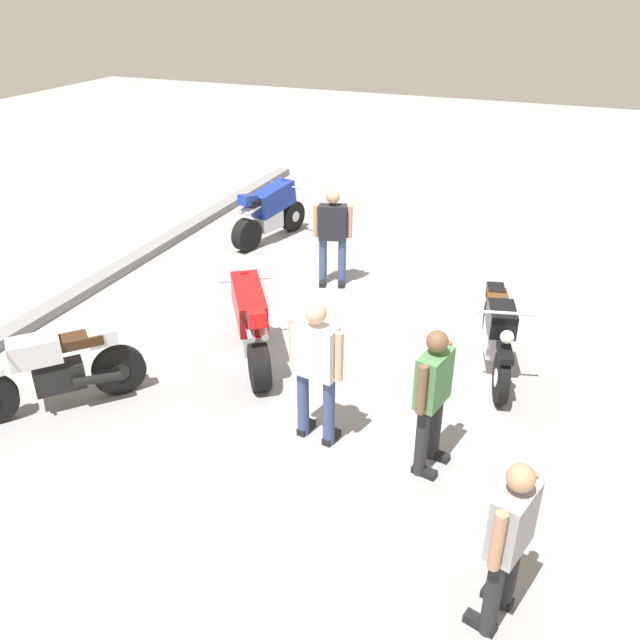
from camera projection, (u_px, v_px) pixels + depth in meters
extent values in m
plane|color=gray|center=(369.00, 325.00, 9.69)|extent=(40.00, 40.00, 0.00)
cube|color=gray|center=(112.00, 273.00, 11.17)|extent=(14.00, 0.30, 0.15)
cylinder|color=black|center=(501.00, 378.00, 7.84)|extent=(0.65, 0.27, 0.64)
cylinder|color=black|center=(490.00, 321.00, 9.11)|extent=(0.65, 0.27, 0.64)
cylinder|color=silver|center=(501.00, 378.00, 7.84)|extent=(0.25, 0.19, 0.22)
cylinder|color=silver|center=(490.00, 321.00, 9.11)|extent=(0.25, 0.19, 0.22)
cube|color=silver|center=(496.00, 339.00, 8.48)|extent=(0.61, 0.41, 0.32)
cube|color=black|center=(501.00, 319.00, 8.11)|extent=(0.62, 0.45, 0.30)
cube|color=black|center=(505.00, 353.00, 7.68)|extent=(0.47, 0.26, 0.08)
cube|color=#4C2D19|center=(498.00, 301.00, 8.50)|extent=(0.65, 0.40, 0.12)
cube|color=black|center=(495.00, 293.00, 8.77)|extent=(0.36, 0.29, 0.18)
cylinder|color=silver|center=(505.00, 329.00, 8.83)|extent=(0.57, 0.24, 0.16)
cylinder|color=silver|center=(507.00, 313.00, 7.71)|extent=(0.21, 0.69, 0.04)
sphere|color=silver|center=(507.00, 337.00, 7.61)|extent=(0.16, 0.16, 0.16)
cylinder|color=black|center=(245.00, 317.00, 9.26)|extent=(0.58, 0.48, 0.60)
cylinder|color=black|center=(259.00, 367.00, 8.10)|extent=(0.62, 0.53, 0.60)
cylinder|color=silver|center=(245.00, 317.00, 9.26)|extent=(0.28, 0.27, 0.21)
cylinder|color=silver|center=(259.00, 367.00, 8.10)|extent=(0.28, 0.27, 0.21)
cube|color=silver|center=(252.00, 336.00, 8.59)|extent=(0.62, 0.55, 0.32)
cube|color=red|center=(249.00, 303.00, 8.53)|extent=(1.02, 0.86, 0.57)
cone|color=red|center=(243.00, 277.00, 8.91)|extent=(0.49, 0.48, 0.39)
cube|color=black|center=(253.00, 312.00, 8.16)|extent=(0.64, 0.56, 0.12)
cube|color=red|center=(256.00, 318.00, 7.86)|extent=(0.41, 0.38, 0.23)
cylinder|color=silver|center=(263.00, 328.00, 8.01)|extent=(0.38, 0.30, 0.17)
cylinder|color=silver|center=(250.00, 330.00, 7.97)|extent=(0.38, 0.30, 0.17)
cylinder|color=silver|center=(245.00, 280.00, 8.78)|extent=(0.43, 0.59, 0.04)
sphere|color=silver|center=(243.00, 278.00, 9.00)|extent=(0.16, 0.16, 0.16)
cylinder|color=black|center=(292.00, 216.00, 13.11)|extent=(0.62, 0.31, 0.60)
cylinder|color=black|center=(247.00, 235.00, 12.16)|extent=(0.64, 0.37, 0.60)
cylinder|color=silver|center=(292.00, 216.00, 13.11)|extent=(0.25, 0.23, 0.21)
cylinder|color=silver|center=(247.00, 235.00, 12.16)|extent=(0.25, 0.23, 0.21)
cube|color=silver|center=(269.00, 221.00, 12.55)|extent=(0.61, 0.41, 0.32)
cube|color=navy|center=(273.00, 199.00, 12.47)|extent=(1.05, 0.60, 0.57)
cone|color=navy|center=(290.00, 185.00, 12.77)|extent=(0.43, 0.42, 0.39)
cube|color=black|center=(259.00, 200.00, 12.16)|extent=(0.65, 0.40, 0.12)
cube|color=navy|center=(248.00, 200.00, 11.91)|extent=(0.39, 0.30, 0.23)
cylinder|color=silver|center=(253.00, 210.00, 11.98)|extent=(0.41, 0.19, 0.17)
cylinder|color=silver|center=(247.00, 208.00, 12.07)|extent=(0.41, 0.19, 0.17)
cylinder|color=silver|center=(285.00, 185.00, 12.66)|extent=(0.21, 0.69, 0.04)
sphere|color=silver|center=(293.00, 186.00, 12.85)|extent=(0.16, 0.16, 0.16)
cylinder|color=black|center=(119.00, 370.00, 8.00)|extent=(0.55, 0.52, 0.64)
cylinder|color=black|center=(119.00, 370.00, 8.00)|extent=(0.26, 0.25, 0.22)
cube|color=black|center=(59.00, 376.00, 7.70)|extent=(0.60, 0.58, 0.32)
cube|color=silver|center=(34.00, 351.00, 7.43)|extent=(0.63, 0.61, 0.30)
cube|color=#382314|center=(75.00, 341.00, 7.59)|extent=(0.62, 0.60, 0.12)
cube|color=silver|center=(102.00, 337.00, 7.72)|extent=(0.38, 0.38, 0.18)
cylinder|color=black|center=(98.00, 379.00, 7.74)|extent=(0.48, 0.46, 0.16)
cylinder|color=#262628|center=(422.00, 442.00, 6.66)|extent=(0.15, 0.15, 0.80)
cube|color=black|center=(424.00, 472.00, 6.79)|extent=(0.15, 0.28, 0.08)
cylinder|color=#262628|center=(435.00, 426.00, 6.89)|extent=(0.15, 0.15, 0.80)
cube|color=black|center=(437.00, 455.00, 7.02)|extent=(0.15, 0.28, 0.08)
cube|color=#4C7F4C|center=(434.00, 379.00, 6.45)|extent=(0.48, 0.31, 0.56)
cylinder|color=brown|center=(422.00, 390.00, 6.25)|extent=(0.11, 0.11, 0.53)
cylinder|color=brown|center=(445.00, 365.00, 6.64)|extent=(0.11, 0.11, 0.53)
sphere|color=brown|center=(437.00, 341.00, 6.25)|extent=(0.22, 0.22, 0.22)
cylinder|color=#384772|center=(329.00, 412.00, 7.07)|extent=(0.15, 0.15, 0.84)
cube|color=black|center=(332.00, 437.00, 7.30)|extent=(0.27, 0.14, 0.08)
cylinder|color=#384772|center=(303.00, 403.00, 7.23)|extent=(0.15, 0.15, 0.84)
cube|color=black|center=(306.00, 428.00, 7.45)|extent=(0.27, 0.14, 0.08)
cube|color=silver|center=(316.00, 351.00, 6.81)|extent=(0.30, 0.50, 0.59)
cylinder|color=#D8AD8C|center=(339.00, 357.00, 6.68)|extent=(0.10, 0.10, 0.56)
cylinder|color=#D8AD8C|center=(293.00, 342.00, 6.94)|extent=(0.10, 0.10, 0.56)
sphere|color=#D8AD8C|center=(316.00, 313.00, 6.61)|extent=(0.23, 0.23, 0.23)
cylinder|color=#384772|center=(323.00, 261.00, 10.81)|extent=(0.16, 0.16, 0.79)
cube|color=black|center=(323.00, 282.00, 10.92)|extent=(0.28, 0.17, 0.08)
cylinder|color=#384772|center=(342.00, 262.00, 10.79)|extent=(0.16, 0.16, 0.79)
cube|color=black|center=(341.00, 283.00, 10.90)|extent=(0.28, 0.17, 0.08)
cube|color=black|center=(333.00, 222.00, 10.48)|extent=(0.34, 0.49, 0.56)
cylinder|color=tan|center=(316.00, 221.00, 10.49)|extent=(0.11, 0.11, 0.53)
cylinder|color=tan|center=(350.00, 222.00, 10.45)|extent=(0.11, 0.11, 0.53)
sphere|color=tan|center=(333.00, 197.00, 10.28)|extent=(0.21, 0.21, 0.21)
cylinder|color=#262628|center=(509.00, 571.00, 5.23)|extent=(0.16, 0.16, 0.78)
cube|color=black|center=(497.00, 597.00, 5.43)|extent=(0.17, 0.28, 0.08)
cylinder|color=#262628|center=(492.00, 597.00, 5.02)|extent=(0.16, 0.16, 0.78)
cube|color=black|center=(480.00, 623.00, 5.22)|extent=(0.17, 0.28, 0.08)
cube|color=#99999E|center=(513.00, 521.00, 4.81)|extent=(0.48, 0.34, 0.55)
cylinder|color=tan|center=(528.00, 499.00, 4.99)|extent=(0.11, 0.11, 0.52)
cylinder|color=tan|center=(497.00, 541.00, 4.62)|extent=(0.11, 0.11, 0.52)
sphere|color=tan|center=(521.00, 478.00, 4.62)|extent=(0.21, 0.21, 0.21)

